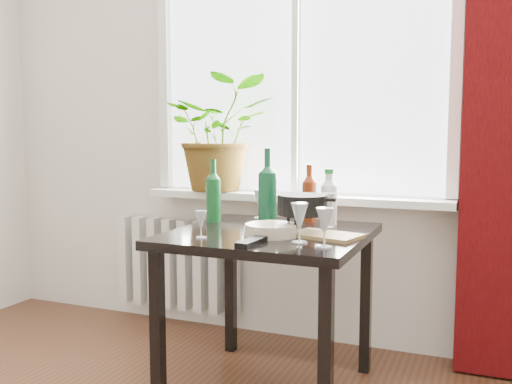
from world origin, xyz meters
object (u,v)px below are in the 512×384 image
at_px(wineglass_front_right, 299,223).
at_px(wineglass_far_right, 325,227).
at_px(wineglass_back_center, 327,210).
at_px(wineglass_front_left, 201,224).
at_px(wine_bottle_right, 267,186).
at_px(cleaning_bottle, 329,197).
at_px(fondue_pot, 302,214).
at_px(plate_stack, 271,230).
at_px(wine_bottle_left, 213,190).
at_px(radiator, 177,264).
at_px(cutting_board, 326,235).
at_px(tv_remote, 252,242).
at_px(potted_plant, 220,134).
at_px(table, 270,251).
at_px(wineglass_back_left, 260,204).
at_px(bottle_amber, 309,193).

height_order(wineglass_front_right, wineglass_far_right, wineglass_front_right).
xyz_separation_m(wineglass_back_center, wineglass_front_left, (-0.42, -0.45, -0.02)).
height_order(wine_bottle_right, wineglass_far_right, wine_bottle_right).
relative_size(cleaning_bottle, fondue_pot, 1.07).
bearing_deg(plate_stack, wine_bottle_left, 147.92).
relative_size(radiator, wineglass_far_right, 5.04).
bearing_deg(cutting_board, wineglass_far_right, -75.87).
bearing_deg(wine_bottle_left, plate_stack, -32.08).
bearing_deg(wineglass_front_right, tv_remote, -149.42).
xyz_separation_m(wineglass_back_center, cutting_board, (0.06, -0.23, -0.08)).
bearing_deg(potted_plant, table, -48.22).
xyz_separation_m(wineglass_far_right, tv_remote, (-0.28, -0.04, -0.07)).
distance_m(radiator, potted_plant, 0.85).
bearing_deg(wineglass_back_center, wineglass_front_left, -132.68).
relative_size(wine_bottle_right, wineglass_back_left, 2.50).
xyz_separation_m(wineglass_front_left, tv_remote, (0.24, -0.04, -0.05)).
bearing_deg(wineglass_far_right, table, 141.20).
bearing_deg(wineglass_far_right, radiator, 142.82).
bearing_deg(bottle_amber, potted_plant, 154.98).
xyz_separation_m(potted_plant, wineglass_front_left, (0.34, -0.88, -0.37)).
distance_m(cleaning_bottle, wineglass_back_center, 0.10).
height_order(wine_bottle_right, cleaning_bottle, wine_bottle_right).
xyz_separation_m(wineglass_far_right, wineglass_back_center, (-0.11, 0.45, 0.00)).
bearing_deg(plate_stack, wineglass_far_right, -29.41).
distance_m(wine_bottle_right, wineglass_front_left, 0.46).
xyz_separation_m(wineglass_back_left, cutting_board, (0.46, -0.38, -0.07)).
bearing_deg(radiator, plate_stack, -39.34).
bearing_deg(bottle_amber, wine_bottle_right, -132.20).
relative_size(wineglass_far_right, wineglass_back_left, 1.05).
distance_m(wine_bottle_right, cleaning_bottle, 0.30).
bearing_deg(radiator, table, -36.54).
height_order(radiator, wine_bottle_right, wine_bottle_right).
height_order(wine_bottle_left, plate_stack, wine_bottle_left).
height_order(wineglass_back_left, fondue_pot, fondue_pot).
bearing_deg(plate_stack, wine_bottle_right, 114.46).
relative_size(radiator, cutting_board, 2.81).
xyz_separation_m(wineglass_far_right, fondue_pot, (-0.17, 0.27, 0.01)).
height_order(table, wineglass_front_right, wineglass_front_right).
relative_size(tv_remote, cutting_board, 0.67).
bearing_deg(wineglass_front_right, bottle_amber, 103.06).
distance_m(radiator, fondue_pot, 1.26).
relative_size(wine_bottle_right, wineglass_front_right, 2.28).
xyz_separation_m(potted_plant, plate_stack, (0.59, -0.71, -0.41)).
height_order(wineglass_front_right, plate_stack, wineglass_front_right).
xyz_separation_m(radiator, fondue_pot, (1.00, -0.62, 0.45)).
bearing_deg(wineglass_back_center, wine_bottle_right, -172.42).
height_order(wine_bottle_right, wineglass_back_center, wine_bottle_right).
xyz_separation_m(wineglass_front_right, wineglass_back_center, (0.01, 0.39, 0.00)).
distance_m(bottle_amber, cleaning_bottle, 0.12).
relative_size(potted_plant, wine_bottle_left, 2.09).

